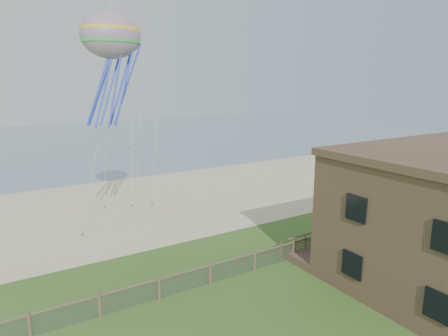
% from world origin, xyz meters
% --- Properties ---
extents(sand_beach, '(72.00, 20.00, 0.02)m').
position_xyz_m(sand_beach, '(0.00, 22.00, 0.00)').
color(sand_beach, '#C1B38B').
rests_on(sand_beach, ground).
extents(ocean, '(160.00, 68.00, 0.02)m').
position_xyz_m(ocean, '(0.00, 66.00, 0.00)').
color(ocean, slate).
rests_on(ocean, ground).
extents(chainlink_fence, '(36.20, 0.20, 1.25)m').
position_xyz_m(chainlink_fence, '(0.00, 6.00, 0.55)').
color(chainlink_fence, '#4C3A2B').
rests_on(chainlink_fence, ground).
extents(motel_deck, '(15.00, 2.00, 0.50)m').
position_xyz_m(motel_deck, '(13.00, 5.00, 0.25)').
color(motel_deck, brown).
rests_on(motel_deck, ground).
extents(picnic_table, '(2.23, 1.85, 0.84)m').
position_xyz_m(picnic_table, '(8.44, 5.00, 0.42)').
color(picnic_table, brown).
rests_on(picnic_table, ground).
extents(octopus_kite, '(3.74, 2.72, 7.49)m').
position_xyz_m(octopus_kite, '(-2.37, 13.90, 11.75)').
color(octopus_kite, orange).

